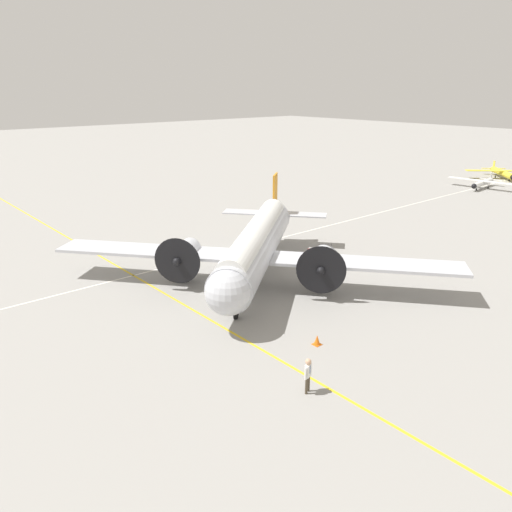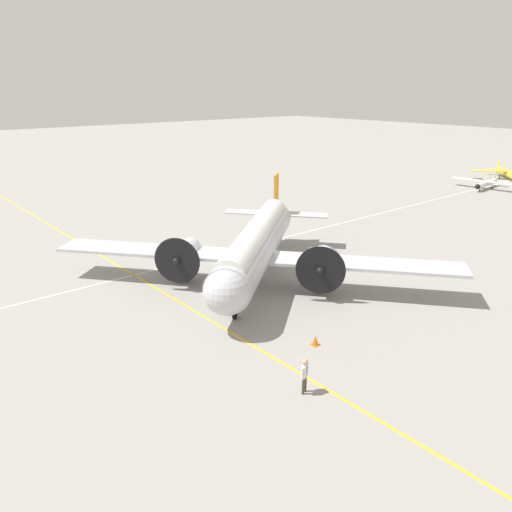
% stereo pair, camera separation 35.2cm
% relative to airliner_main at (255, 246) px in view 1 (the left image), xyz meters
% --- Properties ---
extents(ground_plane, '(300.00, 300.00, 0.00)m').
position_rel_airliner_main_xyz_m(ground_plane, '(0.28, -0.34, -2.60)').
color(ground_plane, gray).
extents(apron_line_eastwest, '(120.00, 0.16, 0.01)m').
position_rel_airliner_main_xyz_m(apron_line_eastwest, '(0.28, 5.91, -2.60)').
color(apron_line_eastwest, gold).
rests_on(apron_line_eastwest, ground_plane).
extents(apron_line_northsouth, '(0.16, 120.00, 0.01)m').
position_rel_airliner_main_xyz_m(apron_line_northsouth, '(6.65, -0.34, -2.60)').
color(apron_line_northsouth, silver).
rests_on(apron_line_northsouth, ground_plane).
extents(airliner_main, '(23.07, 20.75, 6.04)m').
position_rel_airliner_main_xyz_m(airliner_main, '(0.00, 0.00, 0.00)').
color(airliner_main, silver).
rests_on(airliner_main, ground_plane).
extents(crew_foreground, '(0.31, 0.55, 1.70)m').
position_rel_airliner_main_xyz_m(crew_foreground, '(-11.70, 6.87, -1.56)').
color(crew_foreground, '#473D2D').
rests_on(crew_foreground, ground_plane).
extents(suitcase_near_door, '(0.39, 0.20, 0.56)m').
position_rel_airliner_main_xyz_m(suitcase_near_door, '(1.52, -7.16, -2.34)').
color(suitcase_near_door, maroon).
rests_on(suitcase_near_door, ground_plane).
extents(baggage_cart, '(2.55, 2.13, 0.56)m').
position_rel_airliner_main_xyz_m(baggage_cart, '(0.61, -8.48, -2.32)').
color(baggage_cart, '#56565B').
rests_on(baggage_cart, ground_plane).
extents(light_aircraft_distant, '(9.06, 6.77, 1.78)m').
position_rel_airliner_main_xyz_m(light_aircraft_distant, '(5.98, -45.09, -1.83)').
color(light_aircraft_distant, white).
rests_on(light_aircraft_distant, ground_plane).
extents(light_aircraft_taxiing, '(8.57, 8.69, 2.10)m').
position_rel_airliner_main_xyz_m(light_aircraft_taxiing, '(7.61, -54.88, -1.74)').
color(light_aircraft_taxiing, yellow).
rests_on(light_aircraft_taxiing, ground_plane).
extents(traffic_cone, '(0.42, 0.42, 0.55)m').
position_rel_airliner_main_xyz_m(traffic_cone, '(-8.99, 3.32, -2.34)').
color(traffic_cone, orange).
rests_on(traffic_cone, ground_plane).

